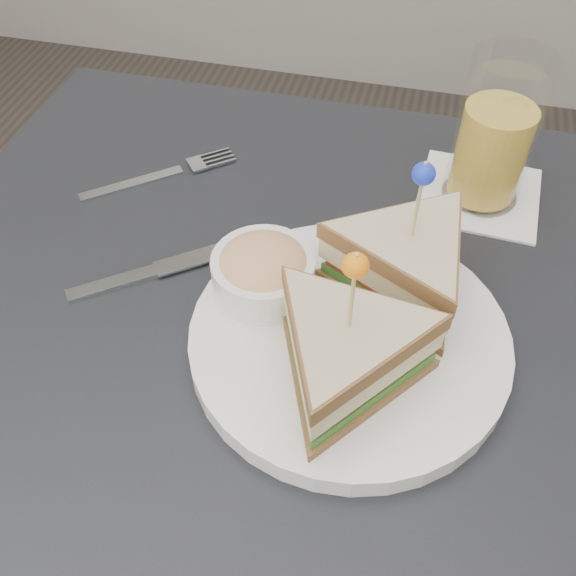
{
  "coord_description": "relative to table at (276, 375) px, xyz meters",
  "views": [
    {
      "loc": [
        0.1,
        -0.36,
        1.23
      ],
      "look_at": [
        0.01,
        0.01,
        0.8
      ],
      "focal_mm": 40.0,
      "sensor_mm": 36.0,
      "label": 1
    }
  ],
  "objects": [
    {
      "name": "drink_set",
      "position": [
        0.18,
        0.24,
        0.15
      ],
      "size": [
        0.14,
        0.14,
        0.17
      ],
      "rotation": [
        0.0,
        0.0,
        -0.06
      ],
      "color": "white",
      "rests_on": "table"
    },
    {
      "name": "table",
      "position": [
        0.0,
        0.0,
        0.0
      ],
      "size": [
        0.8,
        0.8,
        0.75
      ],
      "color": "black",
      "rests_on": "ground"
    },
    {
      "name": "plate_meal",
      "position": [
        0.08,
        0.0,
        0.12
      ],
      "size": [
        0.38,
        0.38,
        0.17
      ],
      "rotation": [
        0.0,
        0.0,
        0.39
      ],
      "color": "white",
      "rests_on": "table"
    },
    {
      "name": "cutlery_knife",
      "position": [
        -0.13,
        0.05,
        0.08
      ],
      "size": [
        0.19,
        0.15,
        0.01
      ],
      "rotation": [
        0.0,
        0.0,
        -0.92
      ],
      "color": "silver",
      "rests_on": "table"
    },
    {
      "name": "cutlery_fork",
      "position": [
        -0.18,
        0.19,
        0.08
      ],
      "size": [
        0.16,
        0.14,
        0.01
      ],
      "rotation": [
        0.0,
        0.0,
        -0.88
      ],
      "color": "silver",
      "rests_on": "table"
    }
  ]
}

